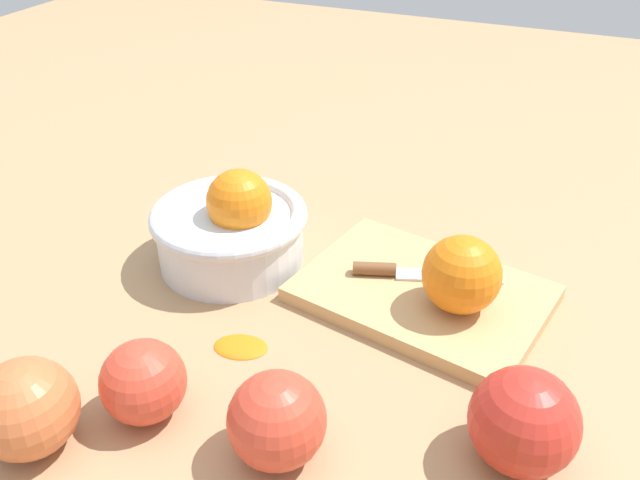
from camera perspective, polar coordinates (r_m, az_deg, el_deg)
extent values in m
plane|color=tan|center=(0.64, -0.06, -8.14)|extent=(2.40, 2.40, 0.00)
cylinder|color=silver|center=(0.73, -7.70, 0.15)|extent=(0.16, 0.16, 0.06)
torus|color=silver|center=(0.72, -7.87, 2.14)|extent=(0.17, 0.17, 0.02)
sphere|color=orange|center=(0.71, -6.98, 3.29)|extent=(0.07, 0.07, 0.07)
cube|color=tan|center=(0.69, 8.78, -4.57)|extent=(0.27, 0.21, 0.02)
sphere|color=orange|center=(0.64, 12.12, -2.93)|extent=(0.08, 0.08, 0.08)
cube|color=silver|center=(0.70, 11.02, -3.07)|extent=(0.11, 0.05, 0.00)
cylinder|color=brown|center=(0.69, 4.70, -2.48)|extent=(0.05, 0.03, 0.01)
sphere|color=#D6422D|center=(0.57, -14.98, -11.71)|extent=(0.07, 0.07, 0.07)
sphere|color=red|center=(0.53, 17.15, -14.72)|extent=(0.08, 0.08, 0.08)
sphere|color=#D6422D|center=(0.52, -3.75, -15.24)|extent=(0.08, 0.08, 0.08)
sphere|color=#CC6638|center=(0.57, -24.00, -13.12)|extent=(0.08, 0.08, 0.08)
ellipsoid|color=orange|center=(0.63, -6.88, -8.90)|extent=(0.06, 0.05, 0.01)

